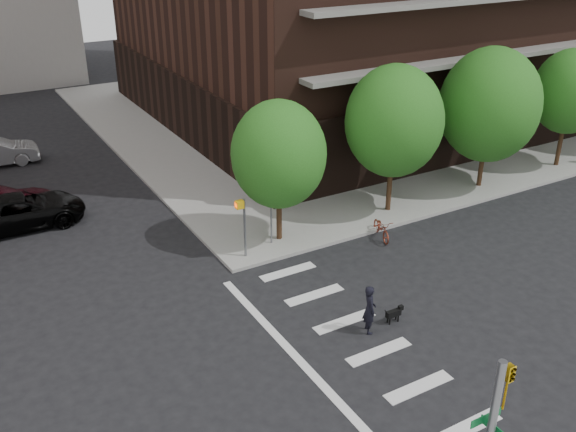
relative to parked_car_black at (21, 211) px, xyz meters
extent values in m
plane|color=black|center=(5.50, -15.66, -0.78)|extent=(120.00, 120.00, 0.00)
cube|color=gray|center=(26.00, 7.84, -0.71)|extent=(39.00, 33.00, 0.15)
cube|color=silver|center=(8.50, -19.66, -0.78)|extent=(2.40, 0.50, 0.01)
cube|color=silver|center=(8.50, -17.66, -0.78)|extent=(2.40, 0.50, 0.01)
cube|color=silver|center=(8.50, -15.66, -0.78)|extent=(2.40, 0.50, 0.01)
cube|color=silver|center=(8.50, -13.66, -0.78)|extent=(2.40, 0.50, 0.01)
cube|color=silver|center=(8.50, -11.66, -0.78)|extent=(2.40, 0.50, 0.01)
cube|color=silver|center=(8.50, -9.66, -0.78)|extent=(2.40, 0.50, 0.01)
cube|color=silver|center=(6.00, -15.66, -0.78)|extent=(0.30, 13.00, 0.01)
cube|color=black|center=(23.50, 8.34, 1.37)|extent=(25.50, 25.50, 4.00)
cylinder|color=#301E11|center=(9.50, -7.16, 0.52)|extent=(0.24, 0.24, 2.30)
sphere|color=#235B19|center=(9.50, -7.16, 3.27)|extent=(4.00, 4.00, 4.00)
cylinder|color=#301E11|center=(15.50, -7.16, 0.67)|extent=(0.24, 0.24, 2.60)
sphere|color=#235B19|center=(15.50, -7.16, 3.77)|extent=(4.50, 4.50, 4.50)
cylinder|color=#301E11|center=(21.50, -7.16, 0.52)|extent=(0.24, 0.24, 2.30)
sphere|color=#235B19|center=(21.50, -7.16, 3.67)|extent=(5.00, 5.00, 5.00)
cylinder|color=#301E11|center=(27.50, -7.16, 0.67)|extent=(0.24, 0.24, 2.60)
sphere|color=#235B19|center=(27.50, -7.16, 3.57)|extent=(4.00, 4.00, 4.00)
imported|color=gold|center=(5.25, -23.16, 4.67)|extent=(0.16, 0.20, 1.00)
cube|color=#0A5926|center=(5.00, -23.01, 3.97)|extent=(0.75, 0.02, 0.18)
cube|color=#0A5926|center=(5.15, -23.16, 3.72)|extent=(0.02, 0.75, 0.18)
cylinder|color=slate|center=(7.50, -7.86, 0.67)|extent=(0.10, 0.10, 2.60)
cube|color=gold|center=(7.30, -7.86, 1.77)|extent=(0.32, 0.25, 0.32)
cylinder|color=slate|center=(9.00, -7.36, 0.47)|extent=(0.08, 0.08, 2.20)
cube|color=gold|center=(9.00, -7.51, 1.37)|extent=(0.64, 0.02, 0.64)
imported|color=black|center=(0.00, 0.00, 0.00)|extent=(2.68, 5.67, 1.57)
imported|color=maroon|center=(13.57, -9.16, -0.31)|extent=(1.14, 1.92, 0.95)
imported|color=black|center=(8.89, -14.53, 0.12)|extent=(0.76, 0.62, 1.81)
cube|color=black|center=(9.97, -14.53, -0.42)|extent=(0.57, 0.19, 0.23)
cube|color=black|center=(10.29, -14.53, -0.28)|extent=(0.17, 0.14, 0.17)
cylinder|color=black|center=(10.14, -14.48, -0.66)|extent=(0.06, 0.06, 0.25)
cylinder|color=black|center=(9.80, -14.59, -0.66)|extent=(0.06, 0.06, 0.25)
camera|label=1|loc=(-2.67, -29.00, 12.42)|focal=40.00mm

